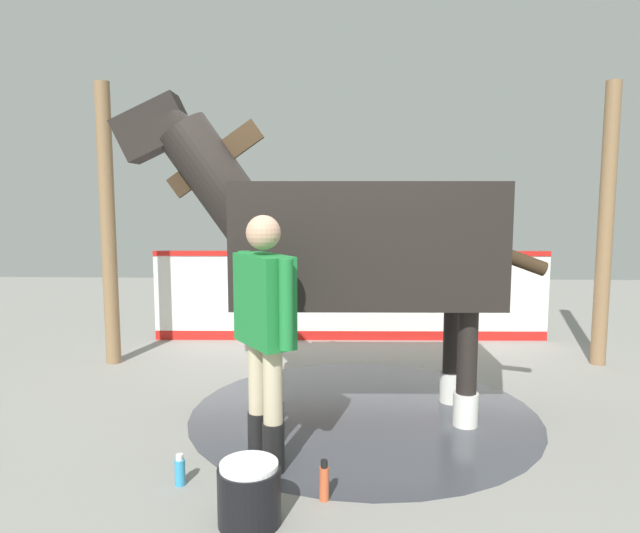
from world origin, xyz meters
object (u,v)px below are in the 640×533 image
Objects in this scene: horse at (349,243)px; bottle_shampoo at (180,471)px; wash_bucket at (249,493)px; bottle_spray at (324,482)px; handler at (264,323)px.

horse reaches higher than bottle_shampoo.
wash_bucket is (1.69, -0.58, -1.28)m from horse.
bottle_spray is (-0.26, 0.41, -0.06)m from wash_bucket.
bottle_spray is at bearing 82.04° from horse.
bottle_shampoo is (1.28, -1.09, -1.36)m from horse.
bottle_spray is at bearing 122.11° from wash_bucket.
horse reaches higher than handler.
handler reaches higher than bottle_spray.
bottle_spray is (0.45, 0.41, -0.88)m from handler.
bottle_shampoo is at bearing -99.46° from bottle_spray.
horse is 1.23m from handler.
horse is 13.94× the size of bottle_spray.
handler is 6.73× the size of bottle_spray.
bottle_shampoo is (0.29, -0.51, -0.90)m from handler.
handler is at bearing 119.62° from bottle_shampoo.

